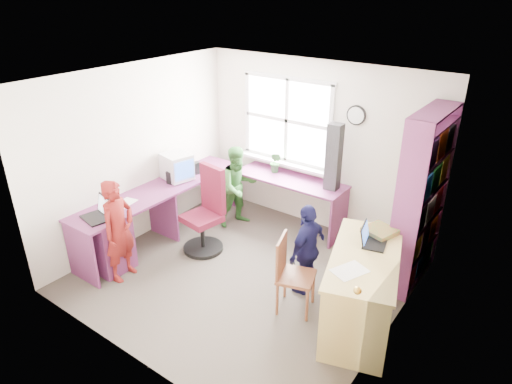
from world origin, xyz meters
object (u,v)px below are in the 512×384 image
cd_tower (334,157)px  crt_monitor (177,167)px  person_green (238,187)px  person_navy (307,249)px  l_desk (151,222)px  swivel_chair (206,215)px  potted_plant (276,162)px  bookshelf (420,204)px  laptop_left (100,213)px  right_desk (363,274)px  laptop_right (371,239)px  person_red (119,231)px  wooden_chair (290,271)px

cd_tower → crt_monitor: bearing=-154.9°
cd_tower → person_green: 1.47m
cd_tower → person_navy: 1.46m
l_desk → person_green: bearing=71.9°
swivel_chair → potted_plant: swivel_chair is taller
crt_monitor → potted_plant: (0.98, 1.03, -0.04)m
l_desk → potted_plant: (0.76, 1.77, 0.45)m
bookshelf → laptop_left: (-3.11, -2.10, -0.19)m
person_navy → person_green: bearing=-113.9°
right_desk → laptop_right: (-0.06, 0.25, 0.28)m
right_desk → laptop_left: bearing=-179.1°
laptop_left → person_red: person_red is taller
l_desk → crt_monitor: 0.91m
crt_monitor → laptop_left: size_ratio=1.12×
person_red → potted_plant: bearing=-24.5°
right_desk → person_green: person_green is taller
swivel_chair → laptop_right: bearing=11.2°
laptop_right → cd_tower: bearing=29.5°
laptop_right → person_navy: size_ratio=0.32×
potted_plant → wooden_chair: bearing=-51.6°
laptop_left → cd_tower: 3.03m
right_desk → swivel_chair: swivel_chair is taller
cd_tower → person_green: size_ratio=0.76×
right_desk → cd_tower: bearing=111.0°
bookshelf → laptop_right: bearing=-103.9°
potted_plant → crt_monitor: bearing=-133.7°
bookshelf → laptop_right: size_ratio=5.89×
bookshelf → wooden_chair: bookshelf is taller
person_green → wooden_chair: bearing=-102.4°
swivel_chair → bookshelf: bearing=30.3°
wooden_chair → person_red: 2.09m
laptop_right → laptop_left: bearing=99.9°
person_navy → crt_monitor: bearing=-93.6°
bookshelf → laptop_left: 3.76m
swivel_chair → laptop_right: size_ratio=3.25×
bookshelf → potted_plant: bearing=172.3°
laptop_left → person_red: size_ratio=0.32×
l_desk → bookshelf: bearing=26.4°
person_red → person_green: person_red is taller
swivel_chair → wooden_chair: size_ratio=1.31×
crt_monitor → laptop_left: (0.07, -1.37, -0.14)m
swivel_chair → person_navy: size_ratio=1.04×
cd_tower → person_red: (-1.58, -2.33, -0.57)m
person_navy → person_red: bearing=-58.4°
potted_plant → bookshelf: bearing=-7.7°
bookshelf → l_desk: bearing=-153.6°
l_desk → right_desk: size_ratio=1.88×
laptop_right → person_navy: person_navy is taller
person_red → person_navy: bearing=-70.0°
swivel_chair → crt_monitor: swivel_chair is taller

